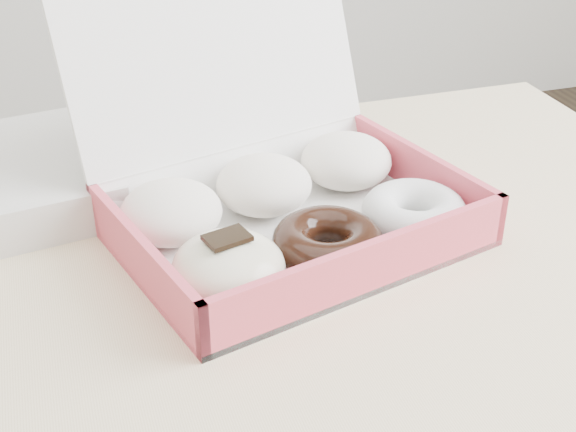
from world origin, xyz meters
name	(u,v)px	position (x,y,z in m)	size (l,w,h in m)	color
table	(149,413)	(0.00, 0.00, 0.67)	(1.20, 0.80, 0.75)	#CDB787
donut_box	(280,197)	(0.15, 0.12, 0.79)	(0.38, 0.36, 0.22)	white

